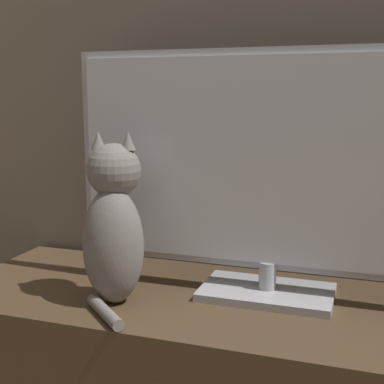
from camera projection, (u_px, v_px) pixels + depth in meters
The scene contains 2 objects.
tv at pixel (270, 171), 1.30m from camera, with size 1.01×0.20×0.61m.
cat at pixel (114, 226), 1.28m from camera, with size 0.18×0.27×0.42m.
Camera 1 is at (0.39, -0.29, 1.01)m, focal length 50.00 mm.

